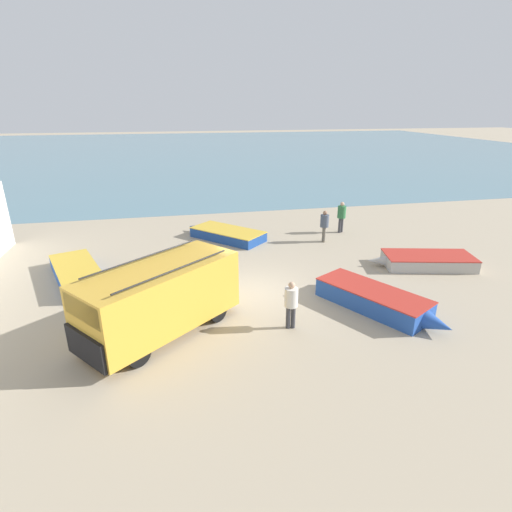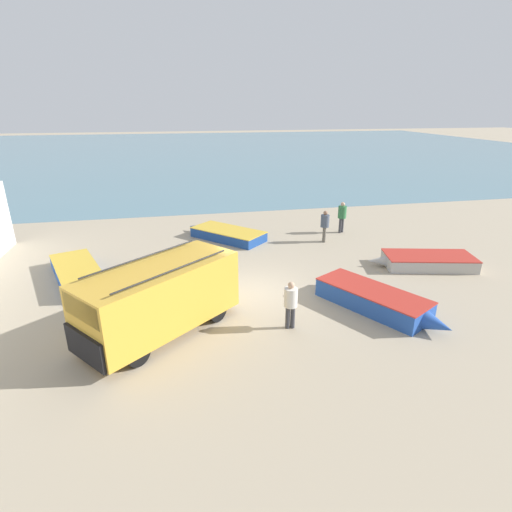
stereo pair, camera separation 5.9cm
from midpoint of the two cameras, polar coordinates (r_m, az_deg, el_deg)
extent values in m
plane|color=tan|center=(15.10, -0.19, -5.29)|extent=(200.00, 200.00, 0.00)
cube|color=slate|center=(65.69, -9.51, 14.72)|extent=(120.00, 80.00, 0.01)
cube|color=gold|center=(12.44, -13.36, -5.61)|extent=(5.04, 4.64, 1.89)
cube|color=black|center=(11.56, -23.15, -11.98)|extent=(1.21, 1.43, 0.85)
cube|color=#1E232D|center=(11.07, -23.58, -7.08)|extent=(1.13, 1.34, 0.60)
cylinder|color=black|center=(11.51, -16.46, -13.21)|extent=(0.70, 0.63, 0.72)
cylinder|color=black|center=(12.75, -20.87, -10.21)|extent=(0.70, 0.63, 0.72)
cylinder|color=black|center=(13.16, -5.50, -7.79)|extent=(0.70, 0.63, 0.72)
cylinder|color=black|center=(14.26, -10.34, -5.68)|extent=(0.70, 0.63, 0.72)
cylinder|color=black|center=(11.47, -11.46, -1.94)|extent=(3.16, 2.62, 0.05)
cylinder|color=black|center=(12.59, -15.88, -0.24)|extent=(3.16, 2.62, 0.05)
cube|color=navy|center=(21.08, -3.90, 3.07)|extent=(3.87, 3.94, 0.48)
cone|color=navy|center=(22.56, -8.58, 4.07)|extent=(0.91, 0.92, 0.45)
cube|color=gold|center=(21.03, -3.91, 3.52)|extent=(1.26, 1.22, 0.05)
cube|color=gold|center=(21.00, -3.92, 3.74)|extent=(3.91, 3.98, 0.04)
cube|color=#234CA3|center=(17.65, -24.00, -2.34)|extent=(2.96, 4.57, 0.49)
cone|color=#234CA3|center=(15.25, -22.35, -5.68)|extent=(0.77, 1.05, 0.47)
cube|color=gold|center=(17.59, -24.09, -1.80)|extent=(1.40, 0.69, 0.05)
cube|color=gold|center=(17.56, -24.13, -1.54)|extent=(2.99, 4.62, 0.04)
cube|color=#ADA89E|center=(18.93, 23.51, -0.72)|extent=(3.98, 2.46, 0.51)
cone|color=#ADA89E|center=(18.21, 16.91, -0.68)|extent=(0.90, 0.66, 0.48)
cube|color=#B22D23|center=(18.87, 23.59, -0.18)|extent=(0.54, 1.53, 0.05)
cube|color=#B22D23|center=(18.84, 23.63, 0.06)|extent=(4.02, 2.48, 0.04)
cube|color=#234CA3|center=(14.52, 16.35, -5.91)|extent=(3.19, 4.07, 0.64)
cone|color=#234CA3|center=(13.61, 24.73, -8.96)|extent=(0.95, 1.04, 0.61)
cube|color=#B22D23|center=(14.41, 16.45, -5.00)|extent=(1.26, 0.84, 0.05)
cube|color=#B22D23|center=(14.37, 16.48, -4.69)|extent=(3.22, 4.11, 0.04)
cylinder|color=#5B564C|center=(20.78, 9.82, 3.00)|extent=(0.15, 0.15, 0.79)
cylinder|color=#5B564C|center=(20.94, 9.77, 3.14)|extent=(0.15, 0.15, 0.79)
cylinder|color=#424C5B|center=(20.66, 9.91, 4.95)|extent=(0.43, 0.43, 0.63)
sphere|color=#8C664C|center=(20.55, 9.98, 6.08)|extent=(0.22, 0.22, 0.22)
cylinder|color=#38383D|center=(12.73, 4.68, -8.70)|extent=(0.14, 0.14, 0.77)
cylinder|color=#38383D|center=(12.76, 5.39, -8.64)|extent=(0.14, 0.14, 0.77)
cylinder|color=silver|center=(12.42, 5.14, -5.89)|extent=(0.42, 0.42, 0.61)
sphere|color=tan|center=(12.24, 5.20, -4.17)|extent=(0.21, 0.21, 0.21)
cylinder|color=#38383D|center=(22.52, 12.01, 4.29)|extent=(0.16, 0.16, 0.83)
cylinder|color=#38383D|center=(22.65, 12.30, 4.36)|extent=(0.16, 0.16, 0.83)
cylinder|color=#2D6B3D|center=(22.39, 12.30, 6.15)|extent=(0.45, 0.45, 0.66)
sphere|color=tan|center=(22.28, 12.38, 7.25)|extent=(0.23, 0.23, 0.23)
camera|label=1|loc=(0.03, -89.89, 0.04)|focal=28.00mm
camera|label=2|loc=(0.03, 90.11, -0.04)|focal=28.00mm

